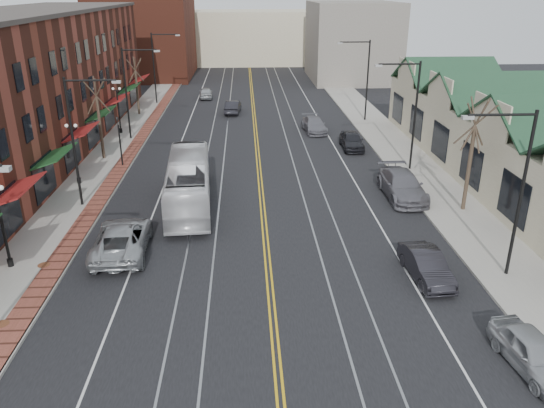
{
  "coord_description": "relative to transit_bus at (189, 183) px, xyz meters",
  "views": [
    {
      "loc": [
        -1.03,
        -15.85,
        13.04
      ],
      "look_at": [
        0.38,
        10.92,
        2.0
      ],
      "focal_mm": 35.0,
      "sensor_mm": 36.0,
      "label": 1
    }
  ],
  "objects": [
    {
      "name": "streetlight_r_1",
      "position": [
        15.7,
        6.08,
        3.51
      ],
      "size": [
        3.33,
        0.25,
        8.0
      ],
      "color": "black",
      "rests_on": "sidewalk_right"
    },
    {
      "name": "lamppost_l_2",
      "position": [
        -8.15,
        4.08,
        0.69
      ],
      "size": [
        0.84,
        0.28,
        4.27
      ],
      "color": "black",
      "rests_on": "sidewalk_left"
    },
    {
      "name": "streetlight_l_3",
      "position": [
        -6.39,
        32.08,
        3.51
      ],
      "size": [
        3.33,
        0.25,
        8.0
      ],
      "color": "black",
      "rests_on": "sidewalk_left"
    },
    {
      "name": "traffic_signal",
      "position": [
        -5.95,
        8.08,
        0.83
      ],
      "size": [
        0.18,
        0.15,
        3.8
      ],
      "color": "black",
      "rests_on": "sidewalk_left"
    },
    {
      "name": "tree_left_far",
      "position": [
        -7.85,
        26.08,
        1.76
      ],
      "size": [
        1.66,
        1.28,
        6.02
      ],
      "color": "#382B21",
      "rests_on": "sidewalk_left"
    },
    {
      "name": "parked_car_d",
      "position": [
        12.81,
        12.1,
        -0.77
      ],
      "size": [
        1.85,
        4.39,
        1.48
      ],
      "primitive_type": "imported",
      "rotation": [
        0.0,
        0.0,
        -0.02
      ],
      "color": "black",
      "rests_on": "ground"
    },
    {
      "name": "sidewalk_left",
      "position": [
        -7.35,
        4.08,
        -1.44
      ],
      "size": [
        4.0,
        120.0,
        0.15
      ],
      "primitive_type": "cube",
      "color": "gray",
      "rests_on": "ground"
    },
    {
      "name": "parked_car_b",
      "position": [
        12.15,
        -9.91,
        -0.83
      ],
      "size": [
        1.74,
        4.26,
        1.37
      ],
      "primitive_type": "imported",
      "rotation": [
        0.0,
        0.0,
        0.07
      ],
      "color": "black",
      "rests_on": "ground"
    },
    {
      "name": "sidewalk_right",
      "position": [
        16.65,
        4.08,
        -1.44
      ],
      "size": [
        4.0,
        120.0,
        0.15
      ],
      "primitive_type": "cube",
      "color": "gray",
      "rests_on": "ground"
    },
    {
      "name": "parked_suv",
      "position": [
        -2.92,
        -6.44,
        -0.71
      ],
      "size": [
        2.98,
        5.96,
        1.62
      ],
      "primitive_type": "imported",
      "rotation": [
        0.0,
        0.0,
        3.19
      ],
      "color": "#A2A5A8",
      "rests_on": "ground"
    },
    {
      "name": "lamppost_l_1",
      "position": [
        -8.15,
        -7.92,
        0.69
      ],
      "size": [
        0.84,
        0.28,
        4.27
      ],
      "color": "black",
      "rests_on": "sidewalk_left"
    },
    {
      "name": "streetlight_l_1",
      "position": [
        -6.39,
        0.08,
        3.51
      ],
      "size": [
        3.33,
        0.25,
        8.0
      ],
      "color": "black",
      "rests_on": "sidewalk_left"
    },
    {
      "name": "distant_car_right",
      "position": [
        10.3,
        18.01,
        -0.83
      ],
      "size": [
        2.31,
        4.89,
        1.38
      ],
      "primitive_type": "imported",
      "rotation": [
        0.0,
        0.0,
        0.08
      ],
      "color": "slate",
      "rests_on": "ground"
    },
    {
      "name": "parked_car_c",
      "position": [
        13.95,
        0.61,
        -0.67
      ],
      "size": [
        2.44,
        5.84,
        1.69
      ],
      "primitive_type": "imported",
      "rotation": [
        0.0,
        0.0,
        0.01
      ],
      "color": "slate",
      "rests_on": "ground"
    },
    {
      "name": "streetlight_r_0",
      "position": [
        15.7,
        -9.92,
        3.51
      ],
      "size": [
        3.33,
        0.25,
        8.0
      ],
      "color": "black",
      "rests_on": "sidewalk_right"
    },
    {
      "name": "distant_car_far",
      "position": [
        -1.17,
        35.19,
        -0.83
      ],
      "size": [
        1.89,
        4.12,
        1.37
      ],
      "primitive_type": "imported",
      "rotation": [
        0.0,
        0.0,
        3.21
      ],
      "color": "#9FA3A6",
      "rests_on": "ground"
    },
    {
      "name": "building_right",
      "position": [
        22.65,
        4.08,
        0.78
      ],
      "size": [
        8.0,
        36.0,
        4.6
      ],
      "primitive_type": "cube",
      "color": "#C5B797",
      "rests_on": "ground"
    },
    {
      "name": "manhole_mid",
      "position": [
        -6.55,
        -12.92,
        -1.36
      ],
      "size": [
        0.6,
        0.6,
        0.02
      ],
      "primitive_type": "cylinder",
      "color": "#592D19",
      "rests_on": "sidewalk_left"
    },
    {
      "name": "tree_left_near",
      "position": [
        -7.85,
        10.08,
        2.0
      ],
      "size": [
        1.78,
        1.37,
        6.48
      ],
      "color": "#382B21",
      "rests_on": "sidewalk_left"
    },
    {
      "name": "streetlight_r_2",
      "position": [
        15.7,
        22.08,
        3.51
      ],
      "size": [
        3.33,
        0.25,
        8.0
      ],
      "color": "black",
      "rests_on": "sidewalk_right"
    },
    {
      "name": "manhole_far",
      "position": [
        -6.55,
        -7.92,
        -1.36
      ],
      "size": [
        0.6,
        0.6,
        0.02
      ],
      "primitive_type": "cylinder",
      "color": "#592D19",
      "rests_on": "sidewalk_left"
    },
    {
      "name": "backdrop_right",
      "position": [
        19.65,
        49.08,
        3.98
      ],
      "size": [
        12.0,
        16.0,
        11.0
      ],
      "primitive_type": "cube",
      "color": "slate",
      "rests_on": "ground"
    },
    {
      "name": "parked_car_a",
      "position": [
        13.95,
        -16.52,
        -0.83
      ],
      "size": [
        2.09,
        4.19,
        1.37
      ],
      "primitive_type": "imported",
      "rotation": [
        0.0,
        0.0,
        0.12
      ],
      "color": "#A3A5AA",
      "rests_on": "ground"
    },
    {
      "name": "ground",
      "position": [
        4.65,
        -15.92,
        -1.52
      ],
      "size": [
        160.0,
        160.0,
        0.0
      ],
      "primitive_type": "plane",
      "color": "black",
      "rests_on": "ground"
    },
    {
      "name": "tree_right_mid",
      "position": [
        17.15,
        -1.92,
        2.24
      ],
      "size": [
        1.9,
        1.46,
        6.93
      ],
      "color": "#382B21",
      "rests_on": "sidewalk_right"
    },
    {
      "name": "backdrop_mid",
      "position": [
        4.65,
        69.08,
        2.98
      ],
      "size": [
        22.0,
        14.0,
        9.0
      ],
      "primitive_type": "cube",
      "color": "#C5B797",
      "rests_on": "ground"
    },
    {
      "name": "transit_bus",
      "position": [
        0.0,
        0.0,
        0.0
      ],
      "size": [
        3.27,
        11.03,
        3.03
      ],
      "primitive_type": "imported",
      "rotation": [
        0.0,
        0.0,
        3.21
      ],
      "color": "white",
      "rests_on": "ground"
    },
    {
      "name": "lamppost_l_3",
      "position": [
        -8.15,
        18.08,
        0.69
      ],
      "size": [
        0.84,
        0.28,
        4.27
      ],
      "color": "black",
      "rests_on": "sidewalk_left"
    },
    {
      "name": "backdrop_left",
      "position": [
        -11.35,
        54.08,
        5.48
      ],
      "size": [
        14.0,
        18.0,
        14.0
      ],
      "primitive_type": "cube",
      "color": "maroon",
      "rests_on": "ground"
    },
    {
      "name": "streetlight_l_2",
      "position": [
        -6.39,
        16.08,
        3.51
      ],
      "size": [
        3.33,
        0.25,
        8.0
      ],
      "color": "black",
      "rests_on": "sidewalk_left"
    },
    {
      "name": "distant_car_left",
      "position": [
        2.36,
        26.55,
        -0.81
      ],
      "size": [
        1.87,
        4.39,
        1.41
      ],
      "primitive_type": "imported",
      "rotation": [
        0.0,
        0.0,
        3.05
      ],
      "color": "black",
      "rests_on": "ground"
    },
    {
      "name": "building_left",
      "position": [
        -14.35,
        11.08,
        3.98
      ],
      "size": [
        10.0,
        50.0,
        11.0
      ],
      "primitive_type": "cube",
      "color": "maroon",
      "rests_on": "ground"
    }
  ]
}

